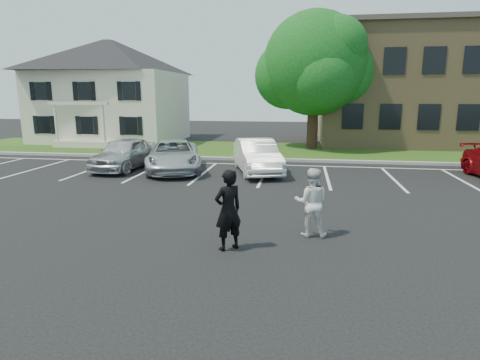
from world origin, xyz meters
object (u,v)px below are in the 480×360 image
object	(u,v)px
car_silver_west	(125,153)
car_white_sedan	(257,156)
house	(112,91)
man_black_suit	(228,210)
car_silver_minivan	(173,156)
tree	(316,66)
man_white_shirt	(311,202)
office_building	(478,86)

from	to	relation	value
car_silver_west	car_white_sedan	bearing A→B (deg)	4.49
car_silver_west	house	bearing A→B (deg)	121.75
man_black_suit	car_silver_minivan	distance (m)	10.37
house	tree	size ratio (longest dim) A/B	1.17
house	car_silver_west	xyz separation A→B (m)	(6.15, -11.50, -3.06)
house	car_silver_minivan	bearing A→B (deg)	-53.23
house	man_white_shirt	size ratio (longest dim) A/B	5.81
tree	car_silver_west	size ratio (longest dim) A/B	1.95
man_white_shirt	car_white_sedan	distance (m)	8.63
man_black_suit	man_white_shirt	world-z (taller)	man_black_suit
house	tree	world-z (taller)	tree
man_white_shirt	man_black_suit	bearing A→B (deg)	33.65
office_building	man_black_suit	xyz separation A→B (m)	(-13.97, -22.96, -3.20)
car_silver_west	car_silver_minivan	size ratio (longest dim) A/B	0.86
man_black_suit	car_silver_minivan	world-z (taller)	man_black_suit
office_building	man_white_shirt	xyz separation A→B (m)	(-12.05, -21.73, -3.27)
man_black_suit	house	bearing A→B (deg)	-99.24
car_silver_minivan	car_white_sedan	world-z (taller)	car_white_sedan
house	car_white_sedan	distance (m)	17.27
office_building	car_white_sedan	bearing A→B (deg)	-137.01
tree	car_silver_west	xyz separation A→B (m)	(-9.22, -8.93, -4.58)
car_silver_minivan	car_white_sedan	distance (m)	3.98
car_silver_west	tree	bearing A→B (deg)	47.66
car_white_sedan	man_white_shirt	bearing A→B (deg)	-91.55
car_silver_west	office_building	bearing A→B (deg)	36.54
office_building	car_silver_minivan	distance (m)	23.09
tree	car_white_sedan	xyz separation A→B (m)	(-2.76, -8.83, -4.57)
house	man_white_shirt	world-z (taller)	house
office_building	car_silver_minivan	bearing A→B (deg)	-143.53
car_silver_minivan	man_white_shirt	bearing A→B (deg)	-69.84
car_silver_minivan	house	bearing A→B (deg)	109.18
tree	office_building	bearing A→B (deg)	21.53
house	man_white_shirt	distance (m)	24.91
tree	man_black_suit	distance (m)	19.04
office_building	tree	bearing A→B (deg)	-158.47
house	tree	distance (m)	15.66
man_black_suit	man_white_shirt	distance (m)	2.28
house	car_silver_west	bearing A→B (deg)	-61.84
tree	car_silver_west	distance (m)	13.63
car_silver_west	car_silver_minivan	bearing A→B (deg)	2.22
car_white_sedan	car_silver_minivan	bearing A→B (deg)	165.06
tree	car_silver_minivan	bearing A→B (deg)	-126.86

